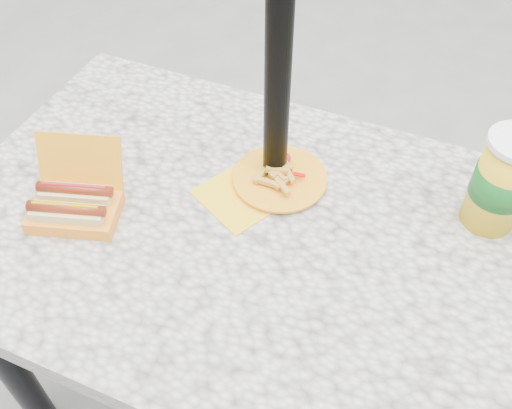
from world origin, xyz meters
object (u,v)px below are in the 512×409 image
at_px(umbrella_pole, 280,24).
at_px(fries_plate, 277,179).
at_px(hotdog_box, 74,204).
at_px(soda_cup, 502,182).

bearing_deg(umbrella_pole, fries_plate, -59.88).
bearing_deg(umbrella_pole, hotdog_box, -140.05).
relative_size(umbrella_pole, fries_plate, 8.08).
xyz_separation_m(umbrella_pole, soda_cup, (0.43, 0.04, -0.25)).
distance_m(umbrella_pole, fries_plate, 0.34).
relative_size(fries_plate, soda_cup, 1.32).
height_order(umbrella_pole, fries_plate, umbrella_pole).
xyz_separation_m(umbrella_pole, hotdog_box, (-0.32, -0.27, -0.32)).
bearing_deg(fries_plate, soda_cup, 9.25).
relative_size(hotdog_box, fries_plate, 0.77).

